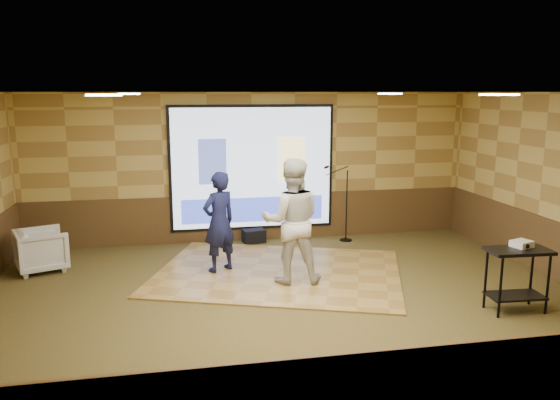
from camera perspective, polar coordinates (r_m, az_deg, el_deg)
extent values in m
plane|color=#2A3618|center=(8.07, 0.71, -10.59)|extent=(9.00, 9.00, 0.00)
cube|color=tan|center=(11.05, -2.94, 3.41)|extent=(9.00, 0.04, 3.00)
cube|color=tan|center=(4.39, 10.12, -8.92)|extent=(9.00, 0.04, 3.00)
cube|color=white|center=(7.50, 0.77, 11.22)|extent=(9.00, 7.00, 0.04)
cube|color=#4C3319|center=(11.22, -2.87, -1.80)|extent=(9.00, 0.04, 0.95)
cube|color=black|center=(11.00, -2.90, 3.37)|extent=(3.32, 0.03, 2.52)
cube|color=silver|center=(10.97, -2.88, 3.35)|extent=(3.20, 0.02, 2.40)
cube|color=#39457F|center=(10.85, -7.07, 4.00)|extent=(0.55, 0.01, 0.90)
cube|color=#EAD788|center=(11.08, 1.23, 4.22)|extent=(0.55, 0.01, 0.90)
cube|color=#3246BE|center=(11.10, -2.83, -1.00)|extent=(2.88, 0.01, 0.50)
cube|color=#F4E5B7|center=(9.17, -15.47, 10.64)|extent=(0.32, 0.32, 0.02)
cube|color=#F4E5B7|center=(9.87, 11.41, 10.84)|extent=(0.32, 0.32, 0.02)
cube|color=#F4E5B7|center=(5.88, -17.89, 10.40)|extent=(0.32, 0.32, 0.02)
cube|color=#F4E5B7|center=(6.92, 21.91, 10.18)|extent=(0.32, 0.32, 0.02)
cube|color=olive|center=(9.28, -0.16, -7.55)|extent=(4.81, 4.24, 0.03)
imported|color=#13173D|center=(9.15, -6.38, -2.28)|extent=(0.74, 0.66, 1.69)
imported|color=beige|center=(8.54, 1.21, -2.21)|extent=(1.05, 0.86, 1.97)
cylinder|color=black|center=(7.96, 22.04, -8.52)|extent=(0.04, 0.04, 0.85)
cylinder|color=black|center=(8.36, 26.20, -7.93)|extent=(0.04, 0.04, 0.85)
cylinder|color=black|center=(8.24, 20.69, -7.75)|extent=(0.04, 0.04, 0.85)
cylinder|color=black|center=(8.63, 24.78, -7.22)|extent=(0.04, 0.04, 0.85)
cube|color=black|center=(8.16, 23.71, -4.87)|extent=(0.85, 0.45, 0.04)
cube|color=black|center=(8.35, 23.36, -9.15)|extent=(0.76, 0.40, 0.03)
cube|color=silver|center=(8.27, 23.94, -4.20)|extent=(0.32, 0.30, 0.09)
cylinder|color=black|center=(11.32, 6.88, -4.17)|extent=(0.25, 0.25, 0.02)
cylinder|color=black|center=(11.16, 6.97, -0.61)|extent=(0.02, 0.02, 1.45)
cylinder|color=black|center=(10.97, 6.00, 3.06)|extent=(0.46, 0.02, 0.18)
cylinder|color=black|center=(10.89, 4.88, 3.44)|extent=(0.11, 0.05, 0.08)
imported|color=gray|center=(10.15, -23.65, -4.81)|extent=(1.02, 1.01, 0.72)
cube|color=black|center=(11.08, -2.74, -3.78)|extent=(0.48, 0.37, 0.27)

